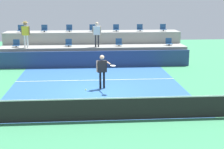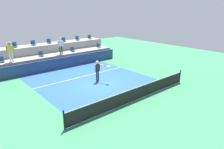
# 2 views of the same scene
# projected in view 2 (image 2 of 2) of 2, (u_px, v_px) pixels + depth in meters

# --- Properties ---
(ground_plane) EXTENTS (40.00, 40.00, 0.00)m
(ground_plane) POSITION_uv_depth(u_px,v_px,m) (99.00, 84.00, 16.20)
(ground_plane) COLOR #388456
(court_inner_paint) EXTENTS (9.00, 10.00, 0.01)m
(court_inner_paint) POSITION_uv_depth(u_px,v_px,m) (92.00, 81.00, 16.92)
(court_inner_paint) COLOR #285693
(court_inner_paint) RESTS_ON ground_plane
(court_service_line) EXTENTS (9.00, 0.06, 0.00)m
(court_service_line) POSITION_uv_depth(u_px,v_px,m) (83.00, 76.00, 17.93)
(court_service_line) COLOR white
(court_service_line) RESTS_ON ground_plane
(tennis_net) EXTENTS (10.48, 0.08, 1.07)m
(tennis_net) POSITION_uv_depth(u_px,v_px,m) (136.00, 93.00, 13.15)
(tennis_net) COLOR black
(tennis_net) RESTS_ON ground_plane
(sponsor_backboard) EXTENTS (13.00, 0.16, 1.10)m
(sponsor_backboard) POSITION_uv_depth(u_px,v_px,m) (64.00, 63.00, 20.36)
(sponsor_backboard) COLOR navy
(sponsor_backboard) RESTS_ON ground_plane
(seating_tier_lower) EXTENTS (13.00, 1.80, 1.25)m
(seating_tier_lower) POSITION_uv_depth(u_px,v_px,m) (58.00, 60.00, 21.28)
(seating_tier_lower) COLOR gray
(seating_tier_lower) RESTS_ON ground_plane
(seating_tier_upper) EXTENTS (13.00, 1.80, 2.10)m
(seating_tier_upper) POSITION_uv_depth(u_px,v_px,m) (50.00, 53.00, 22.44)
(seating_tier_upper) COLOR gray
(seating_tier_upper) RESTS_ON ground_plane
(stadium_chair_lower_far_left) EXTENTS (0.44, 0.40, 0.52)m
(stadium_chair_lower_far_left) POSITION_uv_depth(u_px,v_px,m) (1.00, 60.00, 17.68)
(stadium_chair_lower_far_left) COLOR #2D2D33
(stadium_chair_lower_far_left) RESTS_ON seating_tier_lower
(stadium_chair_lower_left) EXTENTS (0.44, 0.40, 0.52)m
(stadium_chair_lower_left) POSITION_uv_depth(u_px,v_px,m) (41.00, 54.00, 19.90)
(stadium_chair_lower_left) COLOR #2D2D33
(stadium_chair_lower_left) RESTS_ON seating_tier_lower
(stadium_chair_lower_right) EXTENTS (0.44, 0.40, 0.52)m
(stadium_chair_lower_right) POSITION_uv_depth(u_px,v_px,m) (72.00, 50.00, 22.07)
(stadium_chair_lower_right) COLOR #2D2D33
(stadium_chair_lower_right) RESTS_ON seating_tier_lower
(stadium_chair_lower_far_right) EXTENTS (0.44, 0.40, 0.52)m
(stadium_chair_lower_far_right) POSITION_uv_depth(u_px,v_px,m) (99.00, 46.00, 24.28)
(stadium_chair_lower_far_right) COLOR #2D2D33
(stadium_chair_lower_far_right) RESTS_ON seating_tier_lower
(stadium_chair_upper_left) EXTENTS (0.44, 0.40, 0.52)m
(stadium_chair_upper_left) POSITION_uv_depth(u_px,v_px,m) (15.00, 45.00, 19.79)
(stadium_chair_upper_left) COLOR #2D2D33
(stadium_chair_upper_left) RESTS_ON seating_tier_upper
(stadium_chair_upper_mid_left) EXTENTS (0.44, 0.40, 0.52)m
(stadium_chair_upper_mid_left) POSITION_uv_depth(u_px,v_px,m) (33.00, 43.00, 20.92)
(stadium_chair_upper_mid_left) COLOR #2D2D33
(stadium_chair_upper_mid_left) RESTS_ON seating_tier_upper
(stadium_chair_upper_center) EXTENTS (0.44, 0.40, 0.52)m
(stadium_chair_upper_center) POSITION_uv_depth(u_px,v_px,m) (49.00, 42.00, 21.98)
(stadium_chair_upper_center) COLOR #2D2D33
(stadium_chair_upper_center) RESTS_ON seating_tier_upper
(stadium_chair_upper_mid_right) EXTENTS (0.44, 0.40, 0.52)m
(stadium_chair_upper_mid_right) POSITION_uv_depth(u_px,v_px,m) (64.00, 40.00, 23.08)
(stadium_chair_upper_mid_right) COLOR #2D2D33
(stadium_chair_upper_mid_right) RESTS_ON seating_tier_upper
(stadium_chair_upper_right) EXTENTS (0.44, 0.40, 0.52)m
(stadium_chair_upper_right) POSITION_uv_depth(u_px,v_px,m) (77.00, 39.00, 24.20)
(stadium_chair_upper_right) COLOR #2D2D33
(stadium_chair_upper_right) RESTS_ON seating_tier_upper
(stadium_chair_upper_far_right) EXTENTS (0.44, 0.40, 0.52)m
(stadium_chair_upper_far_right) POSITION_uv_depth(u_px,v_px,m) (90.00, 37.00, 25.29)
(stadium_chair_upper_far_right) COLOR #2D2D33
(stadium_chair_upper_far_right) RESTS_ON seating_tier_upper
(tennis_player) EXTENTS (0.95, 1.16, 1.76)m
(tennis_player) POSITION_uv_depth(u_px,v_px,m) (98.00, 69.00, 16.45)
(tennis_player) COLOR black
(tennis_player) RESTS_ON ground_plane
(spectator_with_hat) EXTENTS (0.60, 0.47, 1.78)m
(spectator_with_hat) POSITION_uv_depth(u_px,v_px,m) (10.00, 50.00, 17.59)
(spectator_with_hat) COLOR white
(spectator_with_hat) RESTS_ON seating_tier_lower
(spectator_in_grey) EXTENTS (0.60, 0.26, 1.70)m
(spectator_in_grey) POSITION_uv_depth(u_px,v_px,m) (60.00, 44.00, 20.58)
(spectator_in_grey) COLOR #2D2D33
(spectator_in_grey) RESTS_ON seating_tier_lower
(tennis_ball) EXTENTS (0.07, 0.07, 0.07)m
(tennis_ball) POSITION_uv_depth(u_px,v_px,m) (109.00, 84.00, 14.30)
(tennis_ball) COLOR #CCE033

